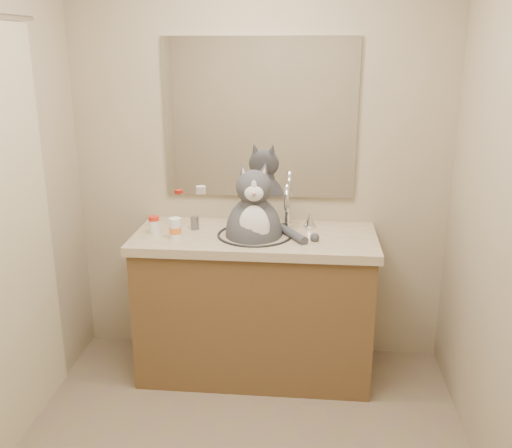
# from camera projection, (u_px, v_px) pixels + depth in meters

# --- Properties ---
(room) EXTENTS (2.22, 2.52, 2.42)m
(room) POSITION_uv_depth(u_px,v_px,m) (230.00, 226.00, 2.13)
(room) COLOR #7C6755
(room) RESTS_ON ground
(vanity) EXTENTS (1.34, 0.59, 1.12)m
(vanity) POSITION_uv_depth(u_px,v_px,m) (255.00, 301.00, 3.28)
(vanity) COLOR brown
(vanity) RESTS_ON ground
(mirror) EXTENTS (1.10, 0.02, 0.90)m
(mirror) POSITION_uv_depth(u_px,v_px,m) (260.00, 119.00, 3.23)
(mirror) COLOR white
(mirror) RESTS_ON room
(cat) EXTENTS (0.48, 0.38, 0.63)m
(cat) POSITION_uv_depth(u_px,v_px,m) (254.00, 229.00, 3.12)
(cat) COLOR #444549
(cat) RESTS_ON vanity
(pill_bottle_redcap) EXTENTS (0.06, 0.06, 0.10)m
(pill_bottle_redcap) POSITION_uv_depth(u_px,v_px,m) (154.00, 225.00, 3.15)
(pill_bottle_redcap) COLOR white
(pill_bottle_redcap) RESTS_ON vanity
(pill_bottle_orange) EXTENTS (0.08, 0.08, 0.11)m
(pill_bottle_orange) POSITION_uv_depth(u_px,v_px,m) (175.00, 229.00, 3.08)
(pill_bottle_orange) COLOR white
(pill_bottle_orange) RESTS_ON vanity
(grey_canister) EXTENTS (0.06, 0.06, 0.07)m
(grey_canister) POSITION_uv_depth(u_px,v_px,m) (195.00, 223.00, 3.23)
(grey_canister) COLOR slate
(grey_canister) RESTS_ON vanity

